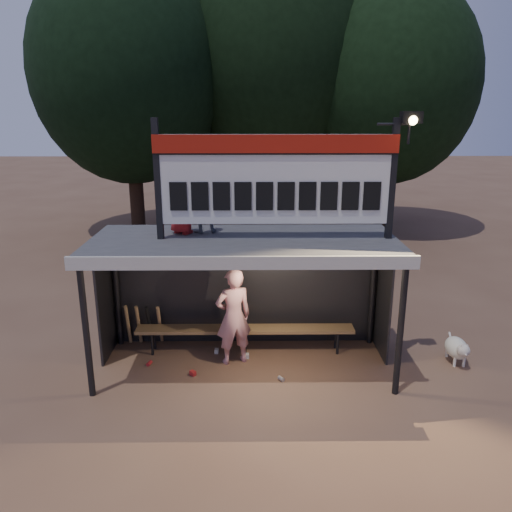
# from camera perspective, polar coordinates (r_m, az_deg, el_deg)

# --- Properties ---
(ground) EXTENTS (80.00, 80.00, 0.00)m
(ground) POSITION_cam_1_polar(r_m,az_deg,el_deg) (8.99, -1.28, -12.44)
(ground) COLOR brown
(ground) RESTS_ON ground
(player) EXTENTS (0.74, 0.60, 1.75)m
(player) POSITION_cam_1_polar(r_m,az_deg,el_deg) (8.75, -2.60, -6.92)
(player) COLOR silver
(player) RESTS_ON ground
(child_a) EXTENTS (0.56, 0.48, 1.00)m
(child_a) POSITION_cam_1_polar(r_m,az_deg,el_deg) (8.46, -6.25, 6.01)
(child_a) COLOR slate
(child_a) RESTS_ON dugout_shelter
(child_b) EXTENTS (0.60, 0.57, 1.03)m
(child_b) POSITION_cam_1_polar(r_m,az_deg,el_deg) (8.43, -8.55, 5.99)
(child_b) COLOR #AF1B1C
(child_b) RESTS_ON dugout_shelter
(dugout_shelter) EXTENTS (5.10, 2.08, 2.32)m
(dugout_shelter) POSITION_cam_1_polar(r_m,az_deg,el_deg) (8.49, -1.34, -0.65)
(dugout_shelter) COLOR #3C3C3E
(dugout_shelter) RESTS_ON ground
(scoreboard_assembly) EXTENTS (4.10, 0.27, 1.99)m
(scoreboard_assembly) POSITION_cam_1_polar(r_m,az_deg,el_deg) (7.93, 2.65, 9.06)
(scoreboard_assembly) COLOR black
(scoreboard_assembly) RESTS_ON dugout_shelter
(bench) EXTENTS (4.00, 0.35, 0.48)m
(bench) POSITION_cam_1_polar(r_m,az_deg,el_deg) (9.28, -1.26, -8.45)
(bench) COLOR brown
(bench) RESTS_ON ground
(tree_left) EXTENTS (6.46, 6.46, 9.27)m
(tree_left) POSITION_cam_1_polar(r_m,az_deg,el_deg) (18.37, -14.39, 19.68)
(tree_left) COLOR #2F1E15
(tree_left) RESTS_ON ground
(tree_mid) EXTENTS (7.22, 7.22, 10.36)m
(tree_mid) POSITION_cam_1_polar(r_m,az_deg,el_deg) (19.47, 2.17, 21.87)
(tree_mid) COLOR black
(tree_mid) RESTS_ON ground
(tree_right) EXTENTS (6.08, 6.08, 8.72)m
(tree_right) POSITION_cam_1_polar(r_m,az_deg,el_deg) (19.02, 15.09, 18.53)
(tree_right) COLOR #2F2015
(tree_right) RESTS_ON ground
(dog) EXTENTS (0.36, 0.81, 0.49)m
(dog) POSITION_cam_1_polar(r_m,az_deg,el_deg) (9.64, 22.02, -9.76)
(dog) COLOR beige
(dog) RESTS_ON ground
(bats) EXTENTS (0.67, 0.35, 0.84)m
(bats) POSITION_cam_1_polar(r_m,az_deg,el_deg) (9.74, -12.68, -7.64)
(bats) COLOR #A7804E
(bats) RESTS_ON ground
(litter) EXTENTS (2.41, 1.11, 0.08)m
(litter) POSITION_cam_1_polar(r_m,az_deg,el_deg) (9.00, -4.47, -12.18)
(litter) COLOR #AC1E1D
(litter) RESTS_ON ground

